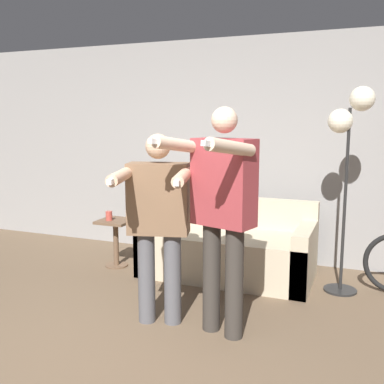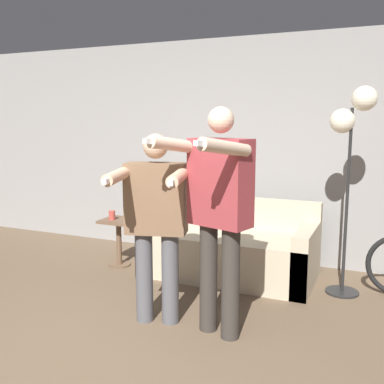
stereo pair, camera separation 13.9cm
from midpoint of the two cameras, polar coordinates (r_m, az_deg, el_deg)
ground_plane at (r=3.25m, az=-16.47°, el=-21.97°), size 16.00×16.00×0.00m
wall_back at (r=5.46m, az=2.65°, el=5.41°), size 10.00×0.05×2.60m
couch at (r=4.87m, az=3.75°, el=-7.27°), size 1.79×0.88×0.80m
person_left at (r=3.59m, az=-5.41°, el=-3.07°), size 0.66×0.77×1.55m
person_right at (r=3.36m, az=2.66°, el=-1.72°), size 0.66×0.78×1.75m
cat at (r=5.18m, az=1.01°, el=0.47°), size 0.41×0.12×0.17m
floor_lamp at (r=4.41m, az=18.56°, el=7.52°), size 0.41×0.32×1.96m
side_table at (r=5.19m, az=-10.42°, el=-5.28°), size 0.36×0.36×0.54m
cup at (r=5.13m, az=-11.26°, el=-2.98°), size 0.07×0.07×0.10m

